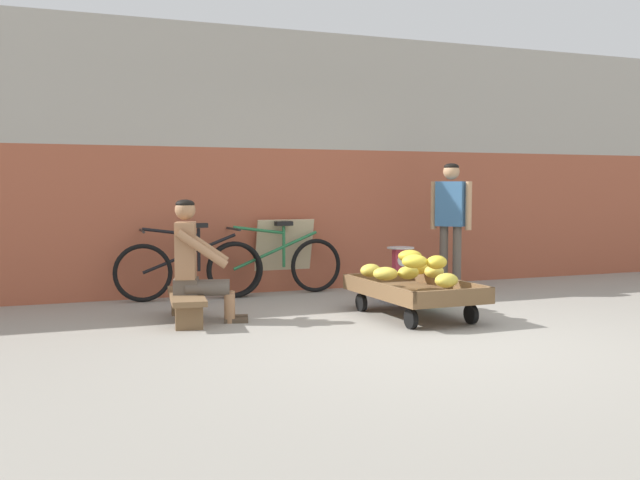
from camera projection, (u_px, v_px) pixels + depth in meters
ground_plane at (426, 340)px, 6.02m from camera, size 80.00×80.00×0.00m
back_wall at (292, 162)px, 8.96m from camera, size 16.00×0.30×3.11m
banana_cart at (414, 293)px, 7.08m from camera, size 0.86×1.45×0.36m
banana_pile at (413, 268)px, 7.12m from camera, size 0.84×1.23×0.26m
low_bench at (186, 301)px, 6.83m from camera, size 0.45×1.13×0.27m
vendor_seated at (195, 261)px, 6.82m from camera, size 0.73×0.58×1.14m
plastic_crate at (400, 287)px, 8.15m from camera, size 0.36×0.28×0.30m
weighing_scale at (401, 260)px, 8.13m from camera, size 0.30×0.30×0.29m
bicycle_near_left at (190, 269)px, 8.16m from camera, size 1.66×0.48×0.86m
bicycle_far_left at (275, 265)px, 8.57m from camera, size 1.66×0.48×0.86m
sign_board at (283, 256)px, 8.81m from camera, size 0.70×0.26×0.88m
customer_adult at (451, 213)px, 8.56m from camera, size 0.36×0.39×1.53m
shopping_bag at (429, 295)px, 7.75m from camera, size 0.18×0.12×0.24m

